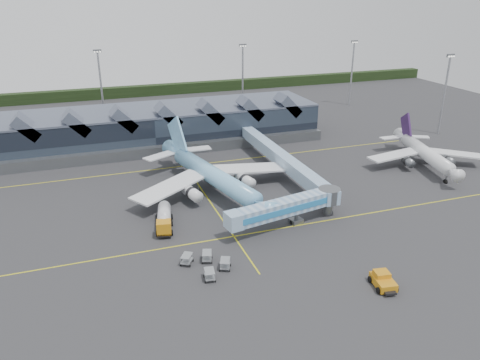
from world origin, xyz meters
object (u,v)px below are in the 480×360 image
object	(u,v)px
regional_jet	(424,152)
jet_bridge	(292,206)
main_airliner	(211,174)
pushback_tug	(383,281)
fuel_truck	(164,217)

from	to	relation	value
regional_jet	jet_bridge	size ratio (longest dim) A/B	1.29
main_airliner	pushback_tug	world-z (taller)	main_airliner
fuel_truck	pushback_tug	bearing A→B (deg)	-36.11
main_airliner	pushback_tug	distance (m)	42.37
main_airliner	fuel_truck	bearing A→B (deg)	-148.24
jet_bridge	fuel_truck	size ratio (longest dim) A/B	2.38
main_airliner	regional_jet	xyz separation A→B (m)	(51.54, -1.59, -0.57)
regional_jet	pushback_tug	bearing A→B (deg)	-120.78
jet_bridge	pushback_tug	size ratio (longest dim) A/B	4.73
jet_bridge	fuel_truck	world-z (taller)	jet_bridge
main_airliner	jet_bridge	size ratio (longest dim) A/B	1.74
jet_bridge	pushback_tug	bearing A→B (deg)	-90.04
main_airliner	regional_jet	distance (m)	51.56
jet_bridge	regional_jet	bearing A→B (deg)	11.21
main_airliner	fuel_truck	size ratio (longest dim) A/B	4.14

